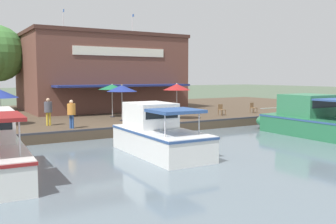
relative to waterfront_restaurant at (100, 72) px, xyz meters
The scene contains 15 objects.
ground_plane 14.41m from the waterfront_restaurant, ahead, with size 220.00×220.00×0.00m, color #4C5B47.
quay_deck 5.01m from the waterfront_restaurant, 36.39° to the right, with size 22.00×56.00×0.60m, color #4C3D2D.
quay_edge_fender 14.14m from the waterfront_restaurant, ahead, with size 0.20×50.40×0.10m, color #2D2D33.
waterfront_restaurant is the anchor object (origin of this frame).
patio_umbrella_near_quay_edge 11.50m from the waterfront_restaurant, ahead, with size 1.95×1.95×2.56m.
patio_umbrella_mid_patio_right 8.06m from the waterfront_restaurant, 14.79° to the right, with size 2.01×2.01×2.50m.
patio_umbrella_mid_patio_left 10.60m from the waterfront_restaurant, 13.05° to the right, with size 2.07×2.07×2.50m.
cafe_chair_back_row_seat 12.63m from the waterfront_restaurant, 28.84° to the left, with size 0.45×0.45×0.85m.
cafe_chair_far_corner_seat 14.51m from the waterfront_restaurant, 41.09° to the left, with size 0.50×0.50×0.85m.
cafe_chair_under_first_umbrella 12.67m from the waterfront_restaurant, 51.41° to the right, with size 0.48×0.48×0.85m.
person_mid_patio 12.74m from the waterfront_restaurant, 35.75° to the right, with size 0.48×0.48×1.71m.
person_at_quay_edge 14.03m from the waterfront_restaurant, 27.91° to the right, with size 0.47×0.47×1.68m.
motorboat_second_along 20.16m from the waterfront_restaurant, 19.10° to the left, with size 8.93×3.60×2.45m.
motorboat_far_downstream 19.17m from the waterfront_restaurant, 13.46° to the right, with size 6.74×2.52×2.31m.
tree_upstream_bank 6.45m from the waterfront_restaurant, 135.99° to the right, with size 5.28×5.03×7.00m.
Camera 1 is at (20.08, -10.85, 3.63)m, focal length 40.00 mm.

